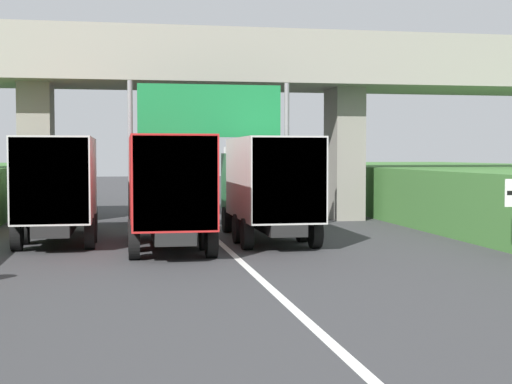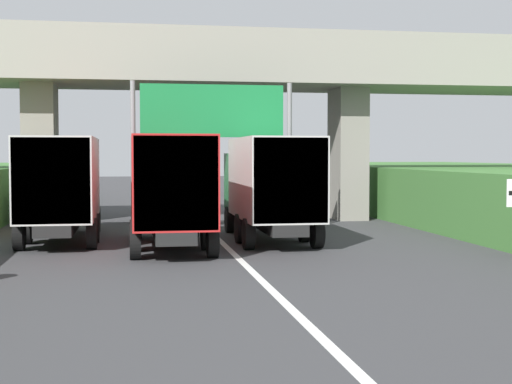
{
  "view_description": "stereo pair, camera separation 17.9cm",
  "coord_description": "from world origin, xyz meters",
  "px_view_note": "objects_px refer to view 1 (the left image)",
  "views": [
    {
      "loc": [
        -3.12,
        0.54,
        2.89
      ],
      "look_at": [
        0.0,
        17.9,
        2.0
      ],
      "focal_mm": 52.04,
      "sensor_mm": 36.0,
      "label": 1
    },
    {
      "loc": [
        -2.95,
        0.51,
        2.89
      ],
      "look_at": [
        0.0,
        17.9,
        2.0
      ],
      "focal_mm": 52.04,
      "sensor_mm": 36.0,
      "label": 2
    }
  ],
  "objects_px": {
    "truck_silver": "(244,168)",
    "truck_red": "(168,186)",
    "truck_orange": "(59,184)",
    "car_black": "(160,201)",
    "truck_green": "(267,183)",
    "overhead_highway_sign": "(210,121)"
  },
  "relations": [
    {
      "from": "overhead_highway_sign",
      "to": "car_black",
      "type": "bearing_deg",
      "value": 104.57
    },
    {
      "from": "truck_red",
      "to": "truck_silver",
      "type": "relative_size",
      "value": 1.0
    },
    {
      "from": "truck_green",
      "to": "car_black",
      "type": "distance_m",
      "value": 8.88
    },
    {
      "from": "truck_orange",
      "to": "car_black",
      "type": "bearing_deg",
      "value": 63.23
    },
    {
      "from": "truck_green",
      "to": "car_black",
      "type": "relative_size",
      "value": 1.78
    },
    {
      "from": "overhead_highway_sign",
      "to": "truck_orange",
      "type": "bearing_deg",
      "value": -164.06
    },
    {
      "from": "overhead_highway_sign",
      "to": "truck_red",
      "type": "xyz_separation_m",
      "value": [
        -1.77,
        -3.96,
        -2.16
      ]
    },
    {
      "from": "overhead_highway_sign",
      "to": "truck_green",
      "type": "distance_m",
      "value": 3.63
    },
    {
      "from": "truck_silver",
      "to": "truck_orange",
      "type": "height_order",
      "value": "same"
    },
    {
      "from": "truck_red",
      "to": "truck_orange",
      "type": "height_order",
      "value": "same"
    },
    {
      "from": "truck_red",
      "to": "truck_green",
      "type": "xyz_separation_m",
      "value": [
        3.41,
        1.55,
        0.0
      ]
    },
    {
      "from": "car_black",
      "to": "truck_red",
      "type": "bearing_deg",
      "value": -91.49
    },
    {
      "from": "truck_red",
      "to": "truck_green",
      "type": "height_order",
      "value": "same"
    },
    {
      "from": "truck_orange",
      "to": "truck_red",
      "type": "bearing_deg",
      "value": -35.8
    },
    {
      "from": "truck_orange",
      "to": "overhead_highway_sign",
      "type": "bearing_deg",
      "value": 15.94
    },
    {
      "from": "truck_silver",
      "to": "car_black",
      "type": "relative_size",
      "value": 1.78
    },
    {
      "from": "truck_green",
      "to": "truck_orange",
      "type": "distance_m",
      "value": 6.9
    },
    {
      "from": "truck_orange",
      "to": "car_black",
      "type": "relative_size",
      "value": 1.78
    },
    {
      "from": "truck_silver",
      "to": "truck_red",
      "type": "bearing_deg",
      "value": -103.94
    },
    {
      "from": "truck_silver",
      "to": "car_black",
      "type": "xyz_separation_m",
      "value": [
        -6.62,
        -17.89,
        -1.08
      ]
    },
    {
      "from": "truck_red",
      "to": "overhead_highway_sign",
      "type": "bearing_deg",
      "value": 65.96
    },
    {
      "from": "overhead_highway_sign",
      "to": "truck_orange",
      "type": "relative_size",
      "value": 0.81
    }
  ]
}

